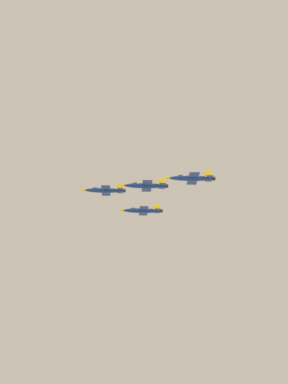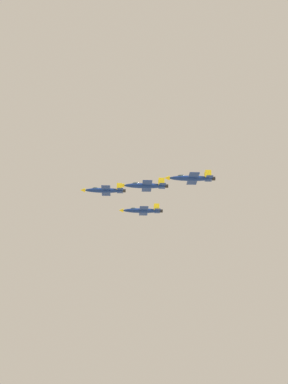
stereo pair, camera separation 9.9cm
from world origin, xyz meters
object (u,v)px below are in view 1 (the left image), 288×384
Objects in this scene: jet_left_wingman at (145,186)px; jet_left_outer at (191,178)px; jet_lead at (104,190)px; jet_right_wingman at (142,210)px.

jet_left_wingman is 19.49m from jet_left_outer.
jet_left_outer is (-15.60, -11.50, -2.13)m from jet_left_wingman.
jet_lead is 19.59m from jet_left_wingman.
jet_left_wingman is at bearing -39.44° from jet_left_outer.
jet_lead is at bearing -39.81° from jet_left_wingman.
jet_lead is at bearing -39.44° from jet_left_outer.
jet_right_wingman is (8.84, -17.24, -3.39)m from jet_lead.
jet_left_wingman is 25.10m from jet_right_wingman.
jet_left_wingman is at bearing 90.34° from jet_right_wingman.
jet_left_outer is at bearing 140.19° from jet_left_wingman.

